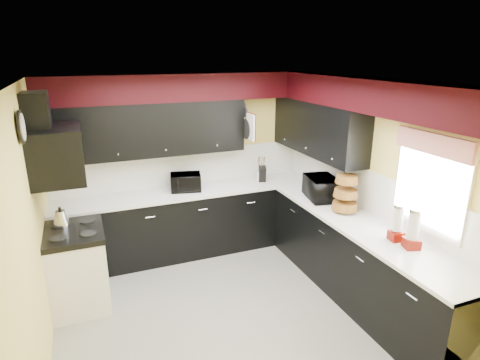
{
  "coord_description": "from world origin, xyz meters",
  "views": [
    {
      "loc": [
        -1.29,
        -3.61,
        2.77
      ],
      "look_at": [
        0.49,
        0.83,
        1.23
      ],
      "focal_mm": 30.0,
      "sensor_mm": 36.0,
      "label": 1
    }
  ],
  "objects_px": {
    "kettle": "(61,218)",
    "toaster_oven": "(186,182)",
    "microwave": "(321,188)",
    "knife_block": "(262,174)",
    "utensil_crock": "(261,176)"
  },
  "relations": [
    {
      "from": "microwave",
      "to": "utensil_crock",
      "type": "xyz_separation_m",
      "value": [
        -0.41,
        0.97,
        -0.07
      ]
    },
    {
      "from": "kettle",
      "to": "toaster_oven",
      "type": "bearing_deg",
      "value": 19.35
    },
    {
      "from": "utensil_crock",
      "to": "toaster_oven",
      "type": "bearing_deg",
      "value": -179.94
    },
    {
      "from": "toaster_oven",
      "to": "microwave",
      "type": "height_order",
      "value": "microwave"
    },
    {
      "from": "microwave",
      "to": "knife_block",
      "type": "bearing_deg",
      "value": 35.88
    },
    {
      "from": "toaster_oven",
      "to": "microwave",
      "type": "bearing_deg",
      "value": -19.15
    },
    {
      "from": "utensil_crock",
      "to": "kettle",
      "type": "bearing_deg",
      "value": -168.47
    },
    {
      "from": "toaster_oven",
      "to": "kettle",
      "type": "distance_m",
      "value": 1.67
    },
    {
      "from": "microwave",
      "to": "knife_block",
      "type": "relative_size",
      "value": 2.29
    },
    {
      "from": "utensil_crock",
      "to": "kettle",
      "type": "xyz_separation_m",
      "value": [
        -2.71,
        -0.55,
        -0.01
      ]
    },
    {
      "from": "toaster_oven",
      "to": "knife_block",
      "type": "distance_m",
      "value": 1.14
    },
    {
      "from": "microwave",
      "to": "knife_block",
      "type": "xyz_separation_m",
      "value": [
        -0.41,
        0.94,
        -0.03
      ]
    },
    {
      "from": "toaster_oven",
      "to": "microwave",
      "type": "relative_size",
      "value": 0.78
    },
    {
      "from": "toaster_oven",
      "to": "utensil_crock",
      "type": "bearing_deg",
      "value": 12.83
    },
    {
      "from": "knife_block",
      "to": "kettle",
      "type": "distance_m",
      "value": 2.77
    }
  ]
}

